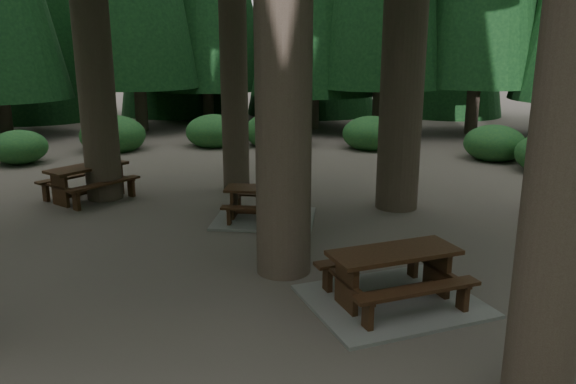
# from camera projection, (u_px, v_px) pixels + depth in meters

# --- Properties ---
(ground) EXTENTS (80.00, 80.00, 0.00)m
(ground) POSITION_uv_depth(u_px,v_px,m) (231.00, 271.00, 8.82)
(ground) COLOR #4F4740
(ground) RESTS_ON ground
(picnic_table_a) EXTENTS (2.92, 2.81, 0.77)m
(picnic_table_a) POSITION_uv_depth(u_px,v_px,m) (393.00, 285.00, 7.67)
(picnic_table_a) COLOR gray
(picnic_table_a) RESTS_ON ground
(picnic_table_b) EXTENTS (2.06, 2.23, 0.78)m
(picnic_table_b) POSITION_uv_depth(u_px,v_px,m) (88.00, 177.00, 12.79)
(picnic_table_b) COLOR #331A0F
(picnic_table_b) RESTS_ON ground
(picnic_table_c) EXTENTS (2.17, 1.87, 0.67)m
(picnic_table_c) POSITION_uv_depth(u_px,v_px,m) (265.00, 210.00, 11.33)
(picnic_table_c) COLOR gray
(picnic_table_c) RESTS_ON ground
(shrub_ring) EXTENTS (23.86, 24.64, 1.49)m
(shrub_ring) POSITION_uv_depth(u_px,v_px,m) (285.00, 235.00, 9.27)
(shrub_ring) COLOR #1F5B2E
(shrub_ring) RESTS_ON ground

